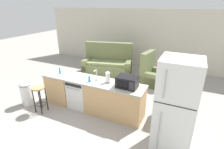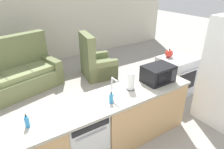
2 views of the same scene
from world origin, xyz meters
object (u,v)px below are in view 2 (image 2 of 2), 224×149
at_px(stove_range, 175,76).
at_px(armchair, 95,64).
at_px(dish_soap_bottle, 27,122).
at_px(kettle, 169,54).
at_px(dishwasher, 83,136).
at_px(couch, 14,76).
at_px(microwave, 158,74).
at_px(paper_towel_roll, 131,81).
at_px(soap_bottle, 111,98).

xyz_separation_m(stove_range, armchair, (-1.09, 1.82, -0.10)).
xyz_separation_m(dish_soap_bottle, armchair, (2.18, 2.36, -0.62)).
xyz_separation_m(dish_soap_bottle, kettle, (3.10, 0.68, 0.01)).
height_order(dishwasher, armchair, armchair).
distance_m(kettle, couch, 3.61).
distance_m(stove_range, microwave, 1.43).
distance_m(dishwasher, dish_soap_bottle, 0.87).
height_order(dishwasher, couch, couch).
bearing_deg(couch, stove_range, -35.36).
bearing_deg(armchair, couch, 169.56).
xyz_separation_m(kettle, armchair, (-0.92, 1.69, -0.64)).
bearing_deg(dishwasher, paper_towel_roll, 2.33).
relative_size(stove_range, kettle, 4.39).
bearing_deg(kettle, paper_towel_roll, -157.61).
xyz_separation_m(stove_range, microwave, (-1.18, -0.55, 0.59)).
relative_size(stove_range, soap_bottle, 5.11).
relative_size(stove_range, dish_soap_bottle, 5.11).
relative_size(soap_bottle, kettle, 0.86).
xyz_separation_m(dishwasher, stove_range, (2.60, 0.55, 0.03)).
height_order(dish_soap_bottle, armchair, armchair).
height_order(couch, armchair, couch).
xyz_separation_m(dishwasher, armchair, (1.51, 2.37, -0.07)).
bearing_deg(dish_soap_bottle, microwave, -0.11).
relative_size(couch, armchair, 1.80).
distance_m(dish_soap_bottle, couch, 2.80).
relative_size(microwave, armchair, 0.42).
distance_m(soap_bottle, kettle, 2.17).
relative_size(paper_towel_roll, armchair, 0.24).
distance_m(dish_soap_bottle, kettle, 3.18).
height_order(microwave, kettle, microwave).
height_order(kettle, couch, couch).
xyz_separation_m(soap_bottle, kettle, (2.02, 0.80, 0.01)).
xyz_separation_m(microwave, armchair, (0.09, 2.37, -0.69)).
bearing_deg(microwave, dishwasher, 179.95).
bearing_deg(microwave, stove_range, 24.91).
height_order(paper_towel_roll, soap_bottle, paper_towel_roll).
bearing_deg(dish_soap_bottle, dishwasher, -0.23).
bearing_deg(soap_bottle, kettle, 21.51).
bearing_deg(armchair, microwave, -92.25).
height_order(paper_towel_roll, armchair, armchair).
relative_size(paper_towel_roll, dish_soap_bottle, 1.60).
bearing_deg(stove_range, couch, 144.64).
bearing_deg(soap_bottle, stove_range, 16.94).
bearing_deg(microwave, soap_bottle, -173.37).
bearing_deg(kettle, couch, 144.80).
bearing_deg(couch, microwave, -55.29).
relative_size(stove_range, microwave, 1.80).
bearing_deg(stove_range, soap_bottle, -163.06).
bearing_deg(soap_bottle, armchair, 66.17).
xyz_separation_m(microwave, soap_bottle, (-1.00, -0.12, -0.07)).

